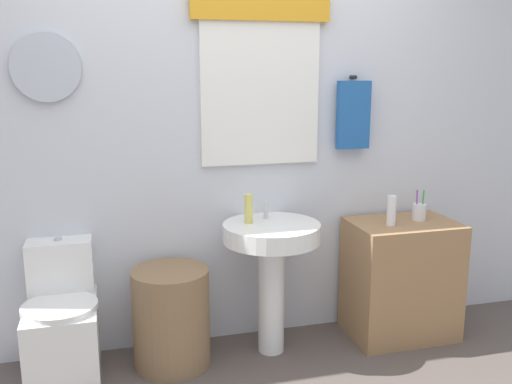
% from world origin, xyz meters
% --- Properties ---
extents(back_wall, '(4.40, 0.18, 2.60)m').
position_xyz_m(back_wall, '(0.00, 1.15, 1.31)').
color(back_wall, silver).
rests_on(back_wall, ground_plane).
extents(toilet, '(0.38, 0.51, 0.73)m').
position_xyz_m(toilet, '(-0.96, 0.88, 0.28)').
color(toilet, white).
rests_on(toilet, ground_plane).
extents(laundry_hamper, '(0.42, 0.42, 0.55)m').
position_xyz_m(laundry_hamper, '(-0.39, 0.85, 0.27)').
color(laundry_hamper, '#846647').
rests_on(laundry_hamper, ground_plane).
extents(pedestal_sink, '(0.55, 0.55, 0.77)m').
position_xyz_m(pedestal_sink, '(0.18, 0.85, 0.59)').
color(pedestal_sink, white).
rests_on(pedestal_sink, ground_plane).
extents(faucet, '(0.03, 0.03, 0.10)m').
position_xyz_m(faucet, '(0.18, 0.97, 0.82)').
color(faucet, silver).
rests_on(faucet, pedestal_sink).
extents(wooden_cabinet, '(0.63, 0.44, 0.72)m').
position_xyz_m(wooden_cabinet, '(1.01, 0.85, 0.36)').
color(wooden_cabinet, '#9E754C').
rests_on(wooden_cabinet, ground_plane).
extents(soap_bottle, '(0.05, 0.05, 0.16)m').
position_xyz_m(soap_bottle, '(0.06, 0.90, 0.85)').
color(soap_bottle, '#DBD166').
rests_on(soap_bottle, pedestal_sink).
extents(lotion_bottle, '(0.05, 0.05, 0.18)m').
position_xyz_m(lotion_bottle, '(0.90, 0.81, 0.81)').
color(lotion_bottle, white).
rests_on(lotion_bottle, wooden_cabinet).
extents(toothbrush_cup, '(0.08, 0.08, 0.19)m').
position_xyz_m(toothbrush_cup, '(1.12, 0.87, 0.77)').
color(toothbrush_cup, silver).
rests_on(toothbrush_cup, wooden_cabinet).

